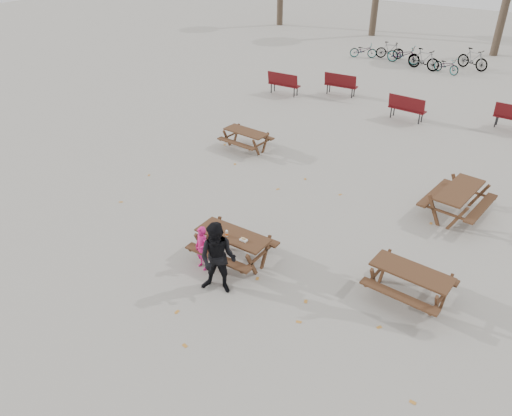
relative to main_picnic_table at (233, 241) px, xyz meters
The scene contains 13 objects.
ground 0.59m from the main_picnic_table, ahead, with size 80.00×80.00×0.00m, color gray.
main_picnic_table is the anchor object (origin of this frame).
food_tray 0.43m from the main_picnic_table, 11.54° to the right, with size 0.18×0.11×0.04m, color white.
bread_roll 0.45m from the main_picnic_table, 11.54° to the right, with size 0.14×0.06×0.05m, color tan.
soda_bottle 0.30m from the main_picnic_table, 114.03° to the right, with size 0.07×0.07×0.17m.
child 0.77m from the main_picnic_table, 124.35° to the right, with size 0.41×0.27×1.14m, color #D11A6F.
adult 1.19m from the main_picnic_table, 70.03° to the right, with size 0.86×0.67×1.77m, color black.
picnic_table_east 4.16m from the main_picnic_table, 14.70° to the left, with size 1.73×1.40×0.75m, color #3A2315, non-canonical shape.
picnic_table_north 6.60m from the main_picnic_table, 122.11° to the left, with size 1.60×1.29×0.69m, color #3A2315, non-canonical shape.
picnic_table_far 6.51m from the main_picnic_table, 52.69° to the left, with size 1.93×1.56×0.83m, color #3A2315, non-canonical shape.
park_bench_row 12.29m from the main_picnic_table, 95.23° to the left, with size 11.18×1.94×1.03m.
bicycle_row 19.97m from the main_picnic_table, 95.68° to the left, with size 7.53×2.57×1.08m.
fallen_leaves 2.62m from the main_picnic_table, 78.69° to the left, with size 11.00×11.00×0.01m, color #BC7A2D, non-canonical shape.
Camera 1 is at (5.94, -7.87, 7.47)m, focal length 35.00 mm.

